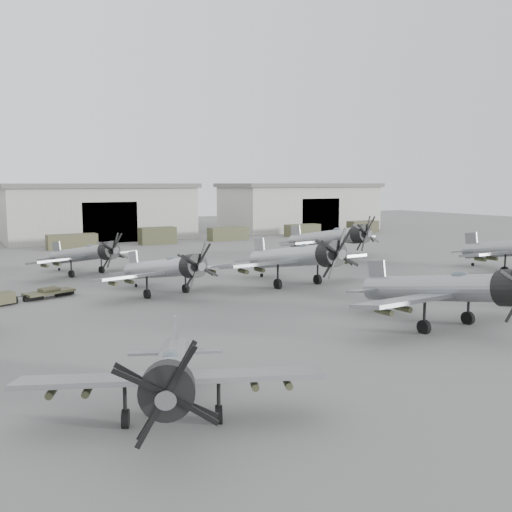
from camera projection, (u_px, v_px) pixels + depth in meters
The scene contains 15 objects.
ground at pixel (346, 321), 36.51m from camera, with size 220.00×220.00×0.00m, color #545452.
hangar_center at pixel (98, 211), 89.39m from camera, with size 29.00×14.80×8.70m.
hangar_right at pixel (299, 206), 108.00m from camera, with size 29.00×14.80×8.70m.
support_truck_3 at pixel (72, 242), 76.25m from camera, with size 6.48×2.20×1.97m, color #4A4930.
support_truck_4 at pixel (157, 236), 82.09m from camera, with size 5.19×2.20×2.44m, color #41422B.
support_truck_5 at pixel (228, 234), 87.72m from camera, with size 6.19×2.20×2.03m, color #494A31.
support_truck_6 at pixel (303, 230), 94.50m from camera, with size 5.96×2.20×1.97m, color #47482F.
support_truck_7 at pixel (363, 227), 100.79m from camera, with size 5.64×2.20×2.10m, color #43412B.
aircraft_near_0 at pixel (172, 372), 20.47m from camera, with size 10.98×9.94×4.48m.
aircraft_near_1 at pixel (450, 289), 34.17m from camera, with size 13.52×12.17×5.40m.
aircraft_mid_1 at pixel (167, 269), 44.39m from camera, with size 11.84×10.66×4.70m.
aircraft_mid_2 at pixel (299, 257), 48.27m from camera, with size 13.96×12.56×5.59m.
aircraft_far_0 at pixel (87, 254), 54.29m from camera, with size 11.09×10.03×4.50m.
aircraft_far_1 at pixel (333, 238), 65.93m from camera, with size 13.83×12.45×5.49m.
tug_trailer at pixel (20, 296), 42.04m from camera, with size 6.59×3.33×1.32m.
Camera 1 is at (-22.67, -28.16, 8.79)m, focal length 40.00 mm.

